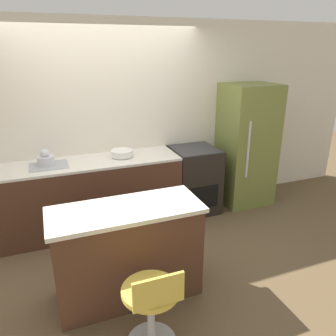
% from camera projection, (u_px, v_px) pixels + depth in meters
% --- Properties ---
extents(ground_plane, '(14.00, 14.00, 0.00)m').
position_uv_depth(ground_plane, '(122.00, 235.00, 4.16)').
color(ground_plane, brown).
extents(wall_back, '(8.00, 0.06, 2.60)m').
position_uv_depth(wall_back, '(106.00, 123.00, 4.30)').
color(wall_back, silver).
rests_on(wall_back, ground_plane).
extents(back_counter, '(2.36, 0.63, 0.93)m').
position_uv_depth(back_counter, '(87.00, 196.00, 4.17)').
color(back_counter, '#4C2D1E').
rests_on(back_counter, ground_plane).
extents(kitchen_island, '(1.35, 0.56, 0.92)m').
position_uv_depth(kitchen_island, '(128.00, 252.00, 3.02)').
color(kitchen_island, '#4C2D1E').
rests_on(kitchen_island, ground_plane).
extents(oven_range, '(0.62, 0.64, 0.93)m').
position_uv_depth(oven_range, '(194.00, 180.00, 4.68)').
color(oven_range, black).
rests_on(oven_range, ground_plane).
extents(refrigerator, '(0.72, 0.66, 1.77)m').
position_uv_depth(refrigerator, '(246.00, 145.00, 4.81)').
color(refrigerator, olive).
rests_on(refrigerator, ground_plane).
extents(stool_chair, '(0.44, 0.44, 0.78)m').
position_uv_depth(stool_chair, '(152.00, 307.00, 2.48)').
color(stool_chair, '#B7B7BC').
rests_on(stool_chair, ground_plane).
extents(kettle, '(0.19, 0.19, 0.20)m').
position_uv_depth(kettle, '(46.00, 159.00, 3.86)').
color(kettle, silver).
rests_on(kettle, back_counter).
extents(mixing_bowl, '(0.27, 0.27, 0.08)m').
position_uv_depth(mixing_bowl, '(122.00, 153.00, 4.18)').
color(mixing_bowl, white).
rests_on(mixing_bowl, back_counter).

